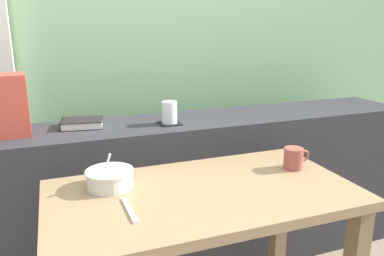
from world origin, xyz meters
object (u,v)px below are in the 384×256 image
object	(u,v)px
coaster_square	(170,123)
ceramic_mug	(294,158)
soup_bowl	(110,179)
breakfast_table	(203,223)
closed_book	(82,123)
fork_utensil	(129,210)
juice_glass	(169,113)

from	to	relation	value
coaster_square	ceramic_mug	world-z (taller)	coaster_square
coaster_square	soup_bowl	bearing A→B (deg)	-130.92
breakfast_table	closed_book	bearing A→B (deg)	119.40
fork_utensil	closed_book	bearing A→B (deg)	95.14
juice_glass	coaster_square	bearing A→B (deg)	0.00
juice_glass	soup_bowl	world-z (taller)	juice_glass
closed_book	juice_glass	bearing A→B (deg)	-12.39
juice_glass	ceramic_mug	bearing A→B (deg)	-51.63
breakfast_table	juice_glass	size ratio (longest dim) A/B	10.42
soup_bowl	fork_utensil	world-z (taller)	soup_bowl
coaster_square	closed_book	size ratio (longest dim) A/B	0.49
coaster_square	soup_bowl	size ratio (longest dim) A/B	0.58
soup_bowl	juice_glass	bearing A→B (deg)	49.08
fork_utensil	juice_glass	bearing A→B (deg)	60.62
juice_glass	breakfast_table	bearing A→B (deg)	-94.72
coaster_square	juice_glass	world-z (taller)	juice_glass
breakfast_table	ceramic_mug	size ratio (longest dim) A/B	9.47
soup_bowl	ceramic_mug	size ratio (longest dim) A/B	1.53
coaster_square	fork_utensil	world-z (taller)	coaster_square
closed_book	fork_utensil	xyz separation A→B (m)	(0.08, -0.68, -0.12)
closed_book	fork_utensil	size ratio (longest dim) A/B	1.20
juice_glass	soup_bowl	bearing A→B (deg)	-130.92
breakfast_table	closed_book	distance (m)	0.75
juice_glass	ceramic_mug	distance (m)	0.61
breakfast_table	juice_glass	xyz separation A→B (m)	(0.04, 0.53, 0.28)
soup_bowl	ceramic_mug	bearing A→B (deg)	-5.76
closed_book	ceramic_mug	bearing A→B (deg)	-35.98
breakfast_table	ceramic_mug	xyz separation A→B (m)	(0.42, 0.07, 0.17)
juice_glass	ceramic_mug	world-z (taller)	juice_glass
breakfast_table	coaster_square	xyz separation A→B (m)	(0.04, 0.53, 0.23)
breakfast_table	soup_bowl	distance (m)	0.37
soup_bowl	ceramic_mug	world-z (taller)	soup_bowl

